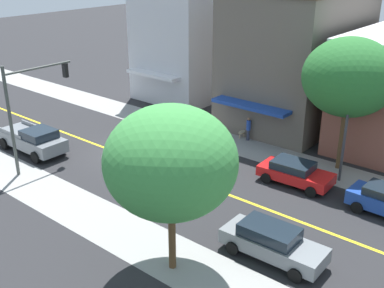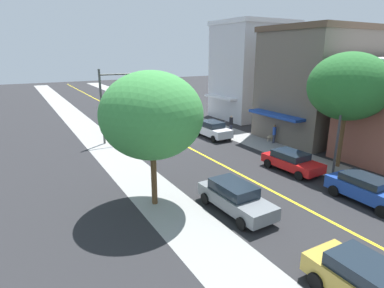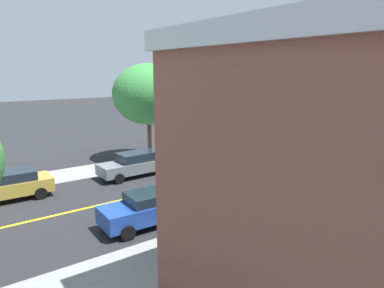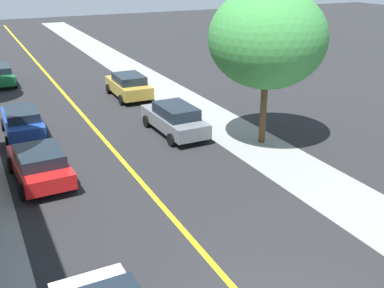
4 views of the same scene
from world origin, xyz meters
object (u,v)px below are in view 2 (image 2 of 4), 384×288
pedestrian_blue_shirt (274,133)px  street_lamp (340,124)px  white_sedan_left_curb (213,129)px  street_tree_left_far (152,116)px  fire_hydrant (203,123)px  parking_meter (225,126)px  grey_sedan_right_curb (235,197)px  grey_pickup_truck (124,126)px  pedestrian_black_shirt (231,123)px  red_sedan_left_curb (292,161)px  gold_sedan_right_curb (372,286)px  traffic_light_mast (116,95)px  street_tree_left_near (349,87)px  blue_sedan_left_curb (366,189)px  small_dog (271,137)px

pedestrian_blue_shirt → street_lamp: bearing=-66.2°
white_sedan_left_curb → street_tree_left_far: bearing=-47.7°
fire_hydrant → parking_meter: 4.35m
pedestrian_blue_shirt → grey_sedan_right_curb: bearing=-104.6°
street_lamp → pedestrian_blue_shirt: (-1.92, -7.83, -2.68)m
grey_pickup_truck → pedestrian_black_shirt: grey_pickup_truck is taller
fire_hydrant → pedestrian_blue_shirt: pedestrian_blue_shirt is taller
red_sedan_left_curb → white_sedan_left_curb: size_ratio=1.04×
fire_hydrant → gold_sedan_right_curb: size_ratio=0.16×
grey_sedan_right_curb → pedestrian_black_shirt: (-10.21, -14.08, 0.13)m
grey_pickup_truck → pedestrian_black_shirt: size_ratio=3.10×
grey_sedan_right_curb → grey_pickup_truck: bearing=178.4°
traffic_light_mast → pedestrian_blue_shirt: traffic_light_mast is taller
grey_pickup_truck → pedestrian_black_shirt: bearing=64.9°
fire_hydrant → gold_sedan_right_curb: bearing=70.1°
red_sedan_left_curb → street_tree_left_near: bearing=71.5°
blue_sedan_left_curb → white_sedan_left_curb: bearing=-179.4°
street_tree_left_far → pedestrian_blue_shirt: bearing=-158.5°
blue_sedan_left_curb → street_lamp: bearing=150.8°
street_tree_left_near → pedestrian_black_shirt: bearing=-86.9°
street_lamp → pedestrian_blue_shirt: size_ratio=3.31×
blue_sedan_left_curb → street_tree_left_far: bearing=-117.8°
blue_sedan_left_curb → grey_pickup_truck: (7.06, -21.61, 0.11)m
gold_sedan_right_curb → small_dog: size_ratio=5.18×
pedestrian_blue_shirt → pedestrian_black_shirt: 5.49m
street_tree_left_far → street_lamp: (-12.62, 2.11, -1.43)m
traffic_light_mast → gold_sedan_right_curb: (-1.20, 23.94, -3.65)m
red_sedan_left_curb → grey_sedan_right_curb: bearing=-71.7°
white_sedan_left_curb → small_dog: bearing=45.3°
grey_sedan_right_curb → pedestrian_blue_shirt: (-11.18, -8.67, 0.12)m
pedestrian_blue_shirt → grey_pickup_truck: bearing=175.6°
street_tree_left_far → grey_pickup_truck: size_ratio=1.33×
street_tree_left_near → white_sedan_left_curb: (3.61, -11.46, -5.06)m
traffic_light_mast → grey_pickup_truck: bearing=61.0°
grey_sedan_right_curb → pedestrian_blue_shirt: 14.15m
traffic_light_mast → street_lamp: (-10.54, 15.57, -0.85)m
pedestrian_black_shirt → pedestrian_blue_shirt: bearing=28.4°
street_tree_left_near → white_sedan_left_curb: size_ratio=1.97×
fire_hydrant → grey_sedan_right_curb: bearing=63.0°
blue_sedan_left_curb → pedestrian_blue_shirt: size_ratio=2.54×
red_sedan_left_curb → pedestrian_black_shirt: (-3.07, -11.35, 0.19)m
pedestrian_blue_shirt → pedestrian_black_shirt: bearing=137.7°
fire_hydrant → grey_pickup_truck: grey_pickup_truck is taller
traffic_light_mast → blue_sedan_left_curb: (-8.35, 19.28, -3.66)m
red_sedan_left_curb → blue_sedan_left_curb: size_ratio=0.99×
street_tree_left_far → white_sedan_left_curb: (-10.65, -10.16, -4.21)m
street_tree_left_far → blue_sedan_left_curb: 12.68m
white_sedan_left_curb → grey_pickup_truck: (7.27, -5.63, 0.08)m
fire_hydrant → red_sedan_left_curb: size_ratio=0.17×
street_tree_left_near → grey_sedan_right_curb: bearing=8.7°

